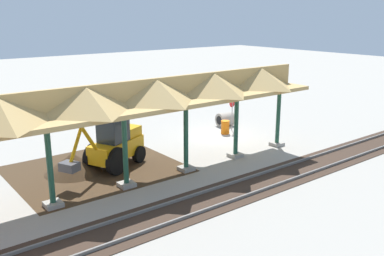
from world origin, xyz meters
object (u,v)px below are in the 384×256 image
at_px(stop_sign, 232,106).
at_px(backhoe, 114,144).
at_px(traffic_barrel, 225,127).
at_px(concrete_pipe, 225,119).

distance_m(stop_sign, backhoe, 9.95).
bearing_deg(stop_sign, traffic_barrel, 21.79).
bearing_deg(backhoe, stop_sign, -170.56).
distance_m(backhoe, traffic_barrel, 8.98).
height_order(stop_sign, concrete_pipe, stop_sign).
bearing_deg(backhoe, traffic_barrel, -171.97).
relative_size(backhoe, concrete_pipe, 4.40).
xyz_separation_m(backhoe, traffic_barrel, (-8.85, -1.25, -0.81)).
xyz_separation_m(backhoe, concrete_pipe, (-10.26, -2.79, -0.78)).
relative_size(stop_sign, traffic_barrel, 2.65).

